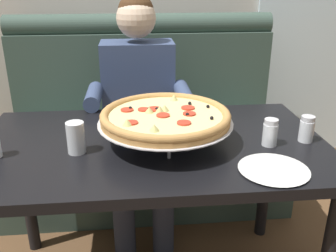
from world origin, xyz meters
TOP-DOWN VIEW (x-y plane):
  - booth_bench at (0.00, 0.87)m, footprint 1.70×0.78m
  - dining_table at (0.00, 0.00)m, footprint 1.38×0.80m
  - diner_main at (-0.04, 0.61)m, footprint 0.54×0.64m
  - pizza at (0.05, -0.01)m, footprint 0.52×0.52m
  - shaker_oregano at (0.61, -0.05)m, footprint 0.06×0.06m
  - shaker_pepper_flakes at (0.45, -0.08)m, footprint 0.06×0.06m
  - plate_near_left at (0.40, -0.28)m, footprint 0.24×0.24m
  - drinking_glass at (-0.28, -0.07)m, footprint 0.07×0.07m

SIDE VIEW (x-z plane):
  - booth_bench at x=0.00m, z-range -0.17..0.96m
  - dining_table at x=0.00m, z-range 0.28..1.03m
  - diner_main at x=-0.04m, z-range 0.07..1.35m
  - plate_near_left at x=0.40m, z-range 0.75..0.76m
  - shaker_oregano at x=0.61m, z-range 0.74..0.84m
  - shaker_pepper_flakes at x=0.45m, z-range 0.74..0.84m
  - drinking_glass at x=-0.28m, z-range 0.74..0.86m
  - pizza at x=0.05m, z-range 0.78..0.92m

